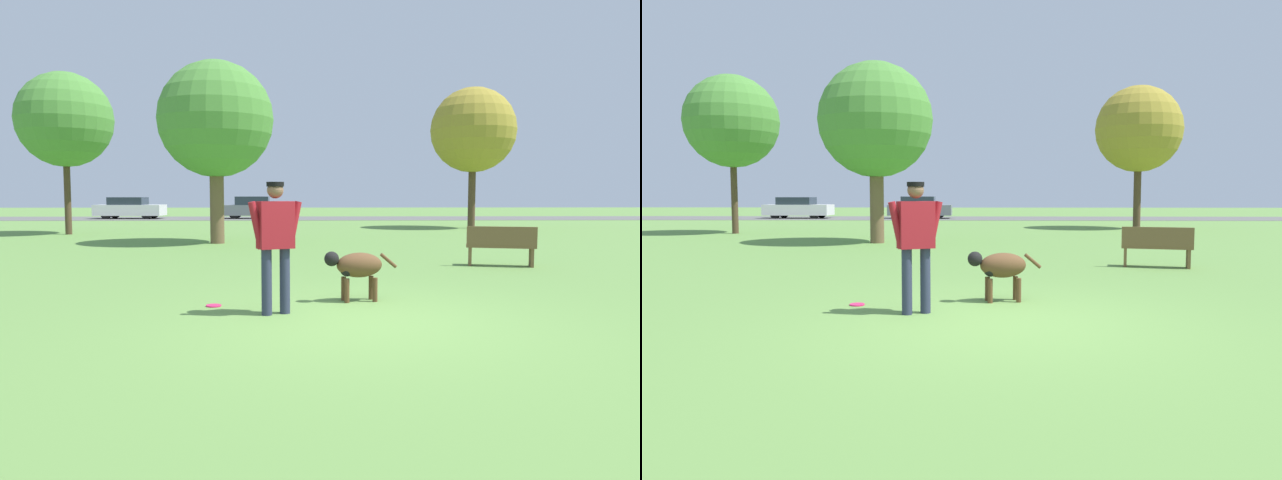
% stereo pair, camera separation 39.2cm
% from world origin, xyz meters
% --- Properties ---
extents(ground_plane, '(120.00, 120.00, 0.00)m').
position_xyz_m(ground_plane, '(0.00, 0.00, 0.00)').
color(ground_plane, '#608C42').
extents(far_road_strip, '(120.00, 6.00, 0.01)m').
position_xyz_m(far_road_strip, '(0.00, 29.44, 0.01)').
color(far_road_strip, '#5B5B59').
rests_on(far_road_strip, ground_plane).
extents(person, '(0.68, 0.38, 1.66)m').
position_xyz_m(person, '(-1.02, 0.43, 0.99)').
color(person, '#2D334C').
rests_on(person, ground_plane).
extents(dog, '(1.06, 0.46, 0.71)m').
position_xyz_m(dog, '(0.06, 1.29, 0.49)').
color(dog, brown).
rests_on(dog, ground_plane).
extents(frisbee, '(0.21, 0.21, 0.02)m').
position_xyz_m(frisbee, '(-1.89, 0.96, 0.01)').
color(frisbee, '#E52366').
rests_on(frisbee, ground_plane).
extents(tree_far_left, '(3.50, 3.50, 6.04)m').
position_xyz_m(tree_far_left, '(-9.64, 15.09, 4.27)').
color(tree_far_left, '#4C3826').
rests_on(tree_far_left, ground_plane).
extents(tree_mid_center, '(3.51, 3.51, 5.54)m').
position_xyz_m(tree_mid_center, '(-3.39, 10.97, 3.76)').
color(tree_mid_center, brown).
rests_on(tree_mid_center, ground_plane).
extents(tree_far_right, '(3.74, 3.74, 6.23)m').
position_xyz_m(tree_far_right, '(6.75, 18.72, 4.34)').
color(tree_far_right, '#4C3826').
rests_on(tree_far_right, ground_plane).
extents(parked_car_white, '(4.16, 1.88, 1.34)m').
position_xyz_m(parked_car_white, '(-11.67, 29.18, 0.66)').
color(parked_car_white, white).
rests_on(parked_car_white, ground_plane).
extents(parked_car_grey, '(3.97, 1.67, 1.39)m').
position_xyz_m(parked_car_grey, '(-3.94, 29.22, 0.67)').
color(parked_car_grey, slate).
rests_on(parked_car_grey, ground_plane).
extents(park_bench, '(1.46, 0.74, 0.84)m').
position_xyz_m(park_bench, '(3.43, 5.13, 0.45)').
color(park_bench, brown).
rests_on(park_bench, ground_plane).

